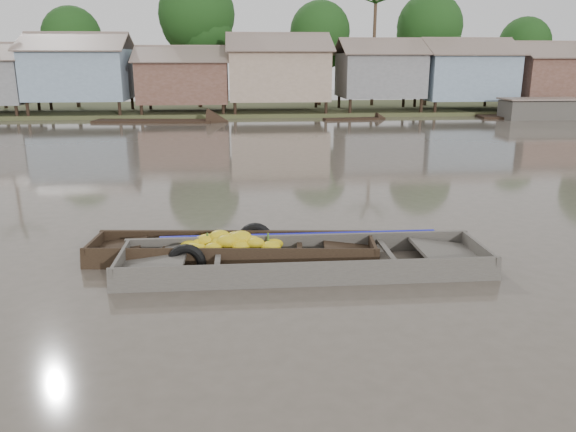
{
  "coord_description": "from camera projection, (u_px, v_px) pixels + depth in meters",
  "views": [
    {
      "loc": [
        -0.39,
        -9.47,
        3.75
      ],
      "look_at": [
        0.56,
        0.92,
        0.8
      ],
      "focal_mm": 35.0,
      "sensor_mm": 36.0,
      "label": 1
    }
  ],
  "objects": [
    {
      "name": "distant_boats",
      "position": [
        464.0,
        117.0,
        34.63
      ],
      "size": [
        46.68,
        14.56,
        1.38
      ],
      "color": "black",
      "rests_on": "ground"
    },
    {
      "name": "banana_boat",
      "position": [
        229.0,
        251.0,
        10.86
      ],
      "size": [
        5.6,
        1.85,
        0.77
      ],
      "rotation": [
        0.0,
        0.0,
        -0.1
      ],
      "color": "black",
      "rests_on": "ground"
    },
    {
      "name": "riverbank",
      "position": [
        283.0,
        68.0,
        40.1
      ],
      "size": [
        120.0,
        12.47,
        10.22
      ],
      "color": "#384723",
      "rests_on": "ground"
    },
    {
      "name": "viewer_boat",
      "position": [
        305.0,
        266.0,
        10.35
      ],
      "size": [
        6.75,
        1.83,
        0.54
      ],
      "rotation": [
        0.0,
        0.0,
        -0.01
      ],
      "color": "#423E38",
      "rests_on": "ground"
    },
    {
      "name": "ground",
      "position": [
        262.0,
        273.0,
        10.13
      ],
      "size": [
        120.0,
        120.0,
        0.0
      ],
      "primitive_type": "plane",
      "color": "#4C453A",
      "rests_on": "ground"
    }
  ]
}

